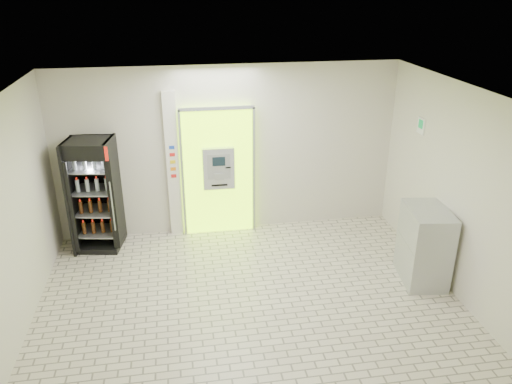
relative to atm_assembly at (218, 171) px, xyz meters
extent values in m
plane|color=beige|center=(0.20, -2.41, -1.17)|extent=(6.00, 6.00, 0.00)
plane|color=beige|center=(0.20, 0.09, 0.33)|extent=(6.00, 0.00, 6.00)
plane|color=beige|center=(0.20, -4.91, 0.33)|extent=(6.00, 0.00, 6.00)
plane|color=beige|center=(-2.80, -2.41, 0.33)|extent=(0.00, 5.00, 5.00)
plane|color=beige|center=(3.20, -2.41, 0.33)|extent=(0.00, 5.00, 5.00)
plane|color=white|center=(0.20, -2.41, 1.83)|extent=(6.00, 6.00, 0.00)
cube|color=#A5F90C|center=(0.00, 0.02, -0.02)|extent=(1.20, 0.12, 2.30)
cube|color=gray|center=(0.00, -0.05, 1.13)|extent=(1.28, 0.04, 0.06)
cube|color=gray|center=(-0.63, -0.05, -0.02)|extent=(0.04, 0.04, 2.30)
cube|color=gray|center=(0.63, -0.05, -0.02)|extent=(0.04, 0.04, 2.30)
cube|color=black|center=(0.10, -0.04, -0.67)|extent=(0.62, 0.01, 0.67)
cube|color=black|center=(-0.34, -0.04, 0.81)|extent=(0.22, 0.01, 0.18)
cube|color=#ADB0B5|center=(0.00, -0.09, 0.08)|extent=(0.55, 0.12, 0.75)
cube|color=black|center=(0.00, -0.16, 0.23)|extent=(0.22, 0.01, 0.16)
cube|color=gray|center=(0.00, -0.16, -0.05)|extent=(0.16, 0.01, 0.12)
cube|color=black|center=(0.16, -0.16, 0.11)|extent=(0.09, 0.01, 0.02)
cube|color=black|center=(0.00, -0.16, -0.21)|extent=(0.28, 0.01, 0.03)
cube|color=silver|center=(-0.78, 0.04, 0.13)|extent=(0.22, 0.10, 2.60)
cube|color=#193FB2|center=(-0.78, -0.02, 0.48)|extent=(0.09, 0.01, 0.06)
cube|color=red|center=(-0.78, -0.02, 0.35)|extent=(0.09, 0.01, 0.06)
cube|color=yellow|center=(-0.78, -0.02, 0.22)|extent=(0.09, 0.01, 0.06)
cube|color=orange|center=(-0.78, -0.02, 0.09)|extent=(0.09, 0.01, 0.06)
cube|color=red|center=(-0.78, -0.02, -0.04)|extent=(0.09, 0.01, 0.06)
cube|color=black|center=(-2.10, -0.25, -0.21)|extent=(0.82, 0.77, 1.92)
cube|color=black|center=(-2.10, 0.05, -0.21)|extent=(0.72, 0.17, 1.92)
cube|color=red|center=(-2.10, -0.57, 0.63)|extent=(0.70, 0.13, 0.23)
cube|color=white|center=(-2.10, -0.58, 0.63)|extent=(0.40, 0.07, 0.07)
cube|color=black|center=(-2.10, -0.25, -1.12)|extent=(0.82, 0.77, 0.10)
cylinder|color=gray|center=(-1.79, -0.60, -0.29)|extent=(0.03, 0.03, 0.87)
cube|color=gray|center=(-2.10, -0.25, -0.88)|extent=(0.69, 0.65, 0.02)
cube|color=gray|center=(-2.10, -0.25, -0.50)|extent=(0.69, 0.65, 0.02)
cube|color=gray|center=(-2.10, -0.25, -0.11)|extent=(0.69, 0.65, 0.02)
cube|color=gray|center=(-2.10, -0.25, 0.27)|extent=(0.69, 0.65, 0.02)
cube|color=#ADB0B5|center=(2.90, -2.14, -0.58)|extent=(0.71, 0.96, 1.18)
cube|color=gray|center=(2.60, -2.14, -0.52)|extent=(0.13, 0.86, 0.01)
cube|color=white|center=(3.19, -1.01, 0.95)|extent=(0.02, 0.22, 0.26)
cube|color=#0C8A42|center=(3.18, -1.01, 0.98)|extent=(0.00, 0.14, 0.14)
camera|label=1|loc=(-0.70, -8.22, 3.12)|focal=35.00mm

